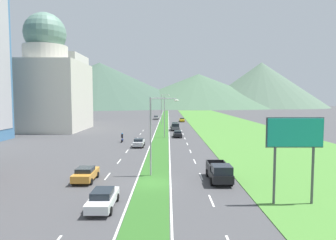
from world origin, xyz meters
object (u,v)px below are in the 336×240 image
object	(u,v)px
motorcycle_rider	(123,138)
car_2	(157,117)
car_5	(183,120)
car_7	(140,142)
billboard_roadside	(296,138)
car_1	(87,174)
pickup_truck_1	(221,172)
street_lamp_near	(155,130)
pickup_truck_0	(177,127)
car_6	(179,134)
street_lamp_mid	(164,114)
car_3	(176,125)
street_lamp_far	(163,107)
car_4	(104,198)

from	to	relation	value
motorcycle_rider	car_2	bearing A→B (deg)	-3.71
car_5	car_7	distance (m)	56.14
car_2	billboard_roadside	bearing A→B (deg)	-171.17
car_1	car_2	bearing A→B (deg)	-2.29
car_7	motorcycle_rider	bearing A→B (deg)	34.97
pickup_truck_1	street_lamp_near	bearing A→B (deg)	-108.73
pickup_truck_0	car_6	bearing A→B (deg)	0.73
street_lamp_mid	car_3	world-z (taller)	street_lamp_mid
pickup_truck_0	motorcycle_rider	size ratio (longest dim) A/B	2.70
street_lamp_mid	street_lamp_far	size ratio (longest dim) A/B	0.89
pickup_truck_0	motorcycle_rider	xyz separation A→B (m)	(-10.88, -20.80, -0.24)
car_5	car_6	xyz separation A→B (m)	(-2.96, -42.32, -0.03)
car_6	pickup_truck_1	world-z (taller)	pickup_truck_1
car_3	motorcycle_rider	distance (m)	31.71
street_lamp_mid	car_2	distance (m)	56.28
car_5	car_7	world-z (taller)	car_7
car_7	car_2	bearing A→B (deg)	-0.22
car_3	car_4	bearing A→B (deg)	-6.30
car_5	car_6	world-z (taller)	car_5
car_5	pickup_truck_1	distance (m)	76.88
car_1	car_7	bearing A→B (deg)	-8.77
street_lamp_near	car_3	size ratio (longest dim) A/B	1.96
billboard_roadside	car_1	xyz separation A→B (m)	(-18.43, 6.60, -4.57)
street_lamp_mid	pickup_truck_1	xyz separation A→B (m)	(6.28, -33.33, -4.09)
motorcycle_rider	billboard_roadside	bearing A→B (deg)	-150.52
car_3	car_5	distance (m)	20.28
street_lamp_mid	car_7	world-z (taller)	street_lamp_mid
street_lamp_mid	pickup_truck_1	world-z (taller)	street_lamp_mid
street_lamp_near	car_2	size ratio (longest dim) A/B	1.89
car_7	pickup_truck_1	xyz separation A→B (m)	(10.36, -21.67, 0.23)
car_3	street_lamp_near	bearing A→B (deg)	-3.73
car_2	car_5	bearing A→B (deg)	-141.25
car_2	pickup_truck_0	distance (m)	41.99
street_lamp_far	car_2	bearing A→B (deg)	96.84
car_4	motorcycle_rider	distance (m)	34.42
car_2	car_3	size ratio (longest dim) A/B	1.03
car_2	pickup_truck_1	size ratio (longest dim) A/B	0.84
car_3	pickup_truck_0	bearing A→B (deg)	-0.51
car_1	car_3	distance (m)	57.56
street_lamp_far	car_2	world-z (taller)	street_lamp_far
billboard_roadside	car_5	xyz separation A→B (m)	(-4.89, 83.25, -4.59)
billboard_roadside	car_7	size ratio (longest dim) A/B	1.62
car_3	car_2	bearing A→B (deg)	-167.97
car_3	billboard_roadside	bearing A→B (deg)	7.17
car_5	billboard_roadside	bearing A→B (deg)	3.36
car_5	car_7	xyz separation A→B (m)	(-10.23, -55.20, 0.01)
car_3	pickup_truck_1	world-z (taller)	pickup_truck_1
pickup_truck_1	car_1	bearing A→B (deg)	-90.99
street_lamp_near	street_lamp_mid	world-z (taller)	street_lamp_mid
street_lamp_mid	car_5	world-z (taller)	street_lamp_mid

